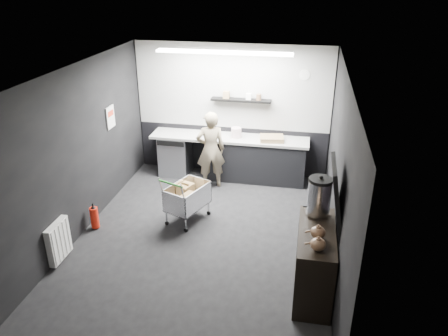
# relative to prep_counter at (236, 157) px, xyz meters

# --- Properties ---
(floor) EXTENTS (5.50, 5.50, 0.00)m
(floor) POSITION_rel_prep_counter_xyz_m (-0.14, -2.42, -0.46)
(floor) COLOR black
(floor) RESTS_ON ground
(ceiling) EXTENTS (5.50, 5.50, 0.00)m
(ceiling) POSITION_rel_prep_counter_xyz_m (-0.14, -2.42, 2.24)
(ceiling) COLOR silver
(ceiling) RESTS_ON wall_back
(wall_back) EXTENTS (5.50, 0.00, 5.50)m
(wall_back) POSITION_rel_prep_counter_xyz_m (-0.14, 0.33, 0.89)
(wall_back) COLOR black
(wall_back) RESTS_ON floor
(wall_front) EXTENTS (5.50, 0.00, 5.50)m
(wall_front) POSITION_rel_prep_counter_xyz_m (-0.14, -5.17, 0.89)
(wall_front) COLOR black
(wall_front) RESTS_ON floor
(wall_left) EXTENTS (0.00, 5.50, 5.50)m
(wall_left) POSITION_rel_prep_counter_xyz_m (-2.14, -2.42, 0.89)
(wall_left) COLOR black
(wall_left) RESTS_ON floor
(wall_right) EXTENTS (0.00, 5.50, 5.50)m
(wall_right) POSITION_rel_prep_counter_xyz_m (1.86, -2.42, 0.89)
(wall_right) COLOR black
(wall_right) RESTS_ON floor
(kitchen_wall_panel) EXTENTS (3.95, 0.02, 1.70)m
(kitchen_wall_panel) POSITION_rel_prep_counter_xyz_m (-0.14, 0.31, 1.39)
(kitchen_wall_panel) COLOR #B0B0AC
(kitchen_wall_panel) RESTS_ON wall_back
(dado_panel) EXTENTS (3.95, 0.02, 1.00)m
(dado_panel) POSITION_rel_prep_counter_xyz_m (-0.14, 0.31, 0.04)
(dado_panel) COLOR black
(dado_panel) RESTS_ON wall_back
(floating_shelf) EXTENTS (1.20, 0.22, 0.04)m
(floating_shelf) POSITION_rel_prep_counter_xyz_m (0.06, 0.20, 1.16)
(floating_shelf) COLOR black
(floating_shelf) RESTS_ON wall_back
(wall_clock) EXTENTS (0.20, 0.03, 0.20)m
(wall_clock) POSITION_rel_prep_counter_xyz_m (1.26, 0.30, 1.69)
(wall_clock) COLOR white
(wall_clock) RESTS_ON wall_back
(poster) EXTENTS (0.02, 0.30, 0.40)m
(poster) POSITION_rel_prep_counter_xyz_m (-2.12, -1.12, 1.09)
(poster) COLOR silver
(poster) RESTS_ON wall_left
(poster_red_band) EXTENTS (0.02, 0.22, 0.10)m
(poster_red_band) POSITION_rel_prep_counter_xyz_m (-2.11, -1.12, 1.16)
(poster_red_band) COLOR red
(poster_red_band) RESTS_ON poster
(radiator) EXTENTS (0.10, 0.50, 0.60)m
(radiator) POSITION_rel_prep_counter_xyz_m (-2.08, -3.32, -0.11)
(radiator) COLOR white
(radiator) RESTS_ON wall_left
(ceiling_strip) EXTENTS (2.40, 0.20, 0.04)m
(ceiling_strip) POSITION_rel_prep_counter_xyz_m (-0.14, -0.57, 2.21)
(ceiling_strip) COLOR white
(ceiling_strip) RESTS_ON ceiling
(prep_counter) EXTENTS (3.20, 0.61, 0.90)m
(prep_counter) POSITION_rel_prep_counter_xyz_m (0.00, 0.00, 0.00)
(prep_counter) COLOR black
(prep_counter) RESTS_ON floor
(person) EXTENTS (0.65, 0.53, 1.55)m
(person) POSITION_rel_prep_counter_xyz_m (-0.42, -0.45, 0.32)
(person) COLOR #BAB093
(person) RESTS_ON floor
(shopping_cart) EXTENTS (0.76, 1.00, 0.90)m
(shopping_cart) POSITION_rel_prep_counter_xyz_m (-0.53, -1.82, -0.03)
(shopping_cart) COLOR silver
(shopping_cart) RESTS_ON floor
(sideboard) EXTENTS (0.54, 1.26, 1.89)m
(sideboard) POSITION_rel_prep_counter_xyz_m (1.62, -3.24, 0.14)
(sideboard) COLOR black
(sideboard) RESTS_ON floor
(fire_extinguisher) EXTENTS (0.14, 0.14, 0.45)m
(fire_extinguisher) POSITION_rel_prep_counter_xyz_m (-1.99, -2.38, -0.24)
(fire_extinguisher) COLOR red
(fire_extinguisher) RESTS_ON floor
(cardboard_box) EXTENTS (0.50, 0.41, 0.09)m
(cardboard_box) POSITION_rel_prep_counter_xyz_m (0.73, -0.05, 0.49)
(cardboard_box) COLOR #92764E
(cardboard_box) RESTS_ON prep_counter
(pink_tub) EXTENTS (0.20, 0.20, 0.20)m
(pink_tub) POSITION_rel_prep_counter_xyz_m (0.01, 0.00, 0.54)
(pink_tub) COLOR beige
(pink_tub) RESTS_ON prep_counter
(white_container) EXTENTS (0.20, 0.18, 0.14)m
(white_container) POSITION_rel_prep_counter_xyz_m (-0.51, -0.05, 0.51)
(white_container) COLOR white
(white_container) RESTS_ON prep_counter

